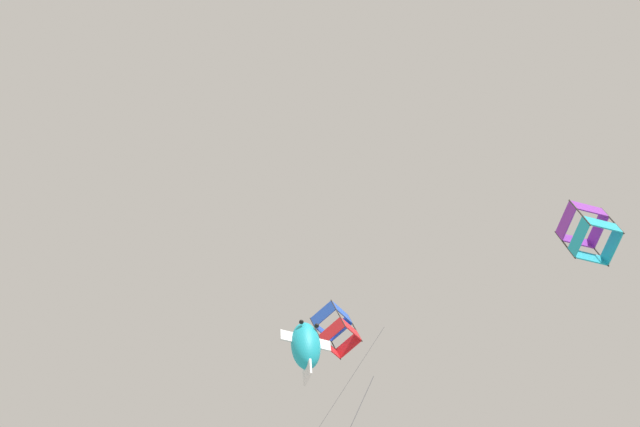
% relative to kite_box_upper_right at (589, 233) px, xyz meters
% --- Properties ---
extents(kite_box_upper_right, '(3.29, 3.36, 8.45)m').
position_rel_kite_box_upper_right_xyz_m(kite_box_upper_right, '(0.00, 0.00, 0.00)').
color(kite_box_upper_right, purple).
extents(kite_box_far_centre, '(2.92, 2.35, 6.46)m').
position_rel_kite_box_upper_right_xyz_m(kite_box_far_centre, '(-12.33, 1.89, 5.30)').
color(kite_box_far_centre, blue).
extents(kite_fish_low_drifter, '(1.52, 1.80, 5.24)m').
position_rel_kite_box_upper_right_xyz_m(kite_fish_low_drifter, '(-2.74, -7.15, -5.49)').
color(kite_fish_low_drifter, '#1EB2C6').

